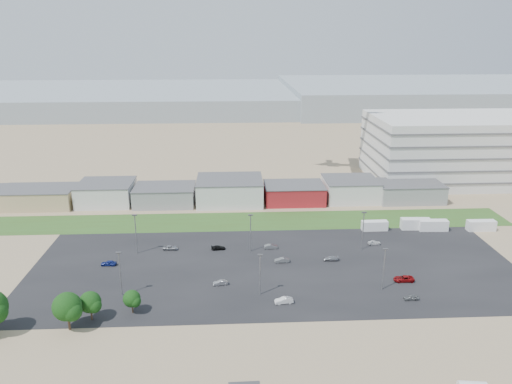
{
  "coord_description": "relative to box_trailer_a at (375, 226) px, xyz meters",
  "views": [
    {
      "loc": [
        -5.31,
        -91.84,
        55.27
      ],
      "look_at": [
        0.5,
        22.0,
        18.99
      ],
      "focal_mm": 35.0,
      "sensor_mm": 36.0,
      "label": 1
    }
  ],
  "objects": [
    {
      "name": "parked_car_4",
      "position": [
        -44.73,
        -31.4,
        -0.85
      ],
      "size": [
        3.57,
        1.66,
        1.13
      ],
      "primitive_type": "imported",
      "rotation": [
        0.0,
        0.0,
        -1.43
      ],
      "color": "#A5A5AA",
      "rests_on": "ground"
    },
    {
      "name": "parked_car_6",
      "position": [
        -45.64,
        -11.58,
        -0.87
      ],
      "size": [
        3.88,
        1.81,
        1.1
      ],
      "primitive_type": "imported",
      "rotation": [
        0.0,
        0.0,
        1.65
      ],
      "color": "black",
      "rests_on": "ground"
    },
    {
      "name": "box_trailer_a",
      "position": [
        0.0,
        0.0,
        0.0
      ],
      "size": [
        7.6,
        2.5,
        2.84
      ],
      "primitive_type": null,
      "rotation": [
        0.0,
        0.0,
        0.02
      ],
      "color": "silver",
      "rests_on": "ground"
    },
    {
      "name": "box_trailer_b",
      "position": [
        12.4,
        0.37,
        0.19
      ],
      "size": [
        8.7,
        3.1,
        3.22
      ],
      "primitive_type": null,
      "rotation": [
        0.0,
        0.0,
        -0.05
      ],
      "color": "silver",
      "rests_on": "ground"
    },
    {
      "name": "tree_mid",
      "position": [
        -73.88,
        -48.16,
        3.07
      ],
      "size": [
        5.98,
        5.98,
        8.98
      ],
      "primitive_type": null,
      "color": "black",
      "rests_on": "ground"
    },
    {
      "name": "parked_car_12",
      "position": [
        -16.87,
        -19.83,
        -0.86
      ],
      "size": [
        3.93,
        1.82,
        1.11
      ],
      "primitive_type": "imported",
      "rotation": [
        0.0,
        0.0,
        -1.64
      ],
      "color": "#A5A5AA",
      "rests_on": "ground"
    },
    {
      "name": "grass_strip",
      "position": [
        -36.5,
        9.18,
        -1.41
      ],
      "size": [
        160.0,
        16.0,
        0.02
      ],
      "primitive_type": "cube",
      "color": "#35521E",
      "rests_on": "ground"
    },
    {
      "name": "tree_right",
      "position": [
        -70.51,
        -44.71,
        2.08
      ],
      "size": [
        4.67,
        4.67,
        7.0
      ],
      "primitive_type": null,
      "color": "black",
      "rests_on": "ground"
    },
    {
      "name": "parked_car_5",
      "position": [
        -72.79,
        -19.82,
        -0.77
      ],
      "size": [
        3.88,
        1.75,
        1.29
      ],
      "primitive_type": "imported",
      "rotation": [
        0.0,
        0.0,
        -1.63
      ],
      "color": "navy",
      "rests_on": "ground"
    },
    {
      "name": "building_row",
      "position": [
        -53.5,
        28.18,
        2.58
      ],
      "size": [
        170.0,
        20.0,
        8.0
      ],
      "primitive_type": null,
      "color": "silver",
      "rests_on": "ground"
    },
    {
      "name": "hills_backdrop",
      "position": [
        3.5,
        272.18,
        3.08
      ],
      "size": [
        700.0,
        200.0,
        9.0
      ],
      "primitive_type": null,
      "color": "gray",
      "rests_on": "ground"
    },
    {
      "name": "lightpole_back_r",
      "position": [
        -7.16,
        -13.33,
        3.89
      ],
      "size": [
        1.25,
        0.52,
        10.61
      ],
      "primitive_type": null,
      "color": "slate",
      "rests_on": "ground"
    },
    {
      "name": "parking_lot",
      "position": [
        -31.5,
        -22.82,
        -1.41
      ],
      "size": [
        120.0,
        50.0,
        0.01
      ],
      "primitive_type": "cube",
      "color": "black",
      "rests_on": "ground"
    },
    {
      "name": "tree_near",
      "position": [
        -62.72,
        -42.49,
        1.47
      ],
      "size": [
        3.85,
        3.85,
        5.77
      ],
      "primitive_type": null,
      "color": "black",
      "rests_on": "ground"
    },
    {
      "name": "ground",
      "position": [
        -36.5,
        -42.82,
        -1.42
      ],
      "size": [
        700.0,
        700.0,
        0.0
      ],
      "primitive_type": "plane",
      "color": "#957A5F",
      "rests_on": "ground"
    },
    {
      "name": "parked_car_8",
      "position": [
        -2.92,
        -10.33,
        -0.84
      ],
      "size": [
        3.5,
        1.62,
        1.16
      ],
      "primitive_type": "imported",
      "rotation": [
        0.0,
        0.0,
        1.65
      ],
      "color": "silver",
      "rests_on": "ground"
    },
    {
      "name": "lightpole_front_r",
      "position": [
        -8.11,
        -35.3,
        3.59
      ],
      "size": [
        1.18,
        0.49,
        10.01
      ],
      "primitive_type": null,
      "color": "slate",
      "rests_on": "ground"
    },
    {
      "name": "lightpole_back_m",
      "position": [
        -37.03,
        -12.98,
        3.75
      ],
      "size": [
        1.22,
        0.51,
        10.33
      ],
      "primitive_type": null,
      "color": "slate",
      "rests_on": "ground"
    },
    {
      "name": "box_trailer_d",
      "position": [
        31.23,
        -1.76,
        0.11
      ],
      "size": [
        8.19,
        2.64,
        3.06
      ],
      "primitive_type": null,
      "rotation": [
        0.0,
        0.0,
        -0.01
      ],
      "color": "silver",
      "rests_on": "ground"
    },
    {
      "name": "parked_car_9",
      "position": [
        -58.48,
        -10.97,
        -0.86
      ],
      "size": [
        4.09,
        2.03,
        1.11
      ],
      "primitive_type": "imported",
      "rotation": [
        0.0,
        0.0,
        1.52
      ],
      "color": "#A5A5AA",
      "rests_on": "ground"
    },
    {
      "name": "parked_car_13",
      "position": [
        -30.98,
        -40.24,
        -0.76
      ],
      "size": [
        4.12,
        1.84,
        1.31
      ],
      "primitive_type": "imported",
      "rotation": [
        0.0,
        0.0,
        -1.45
      ],
      "color": "silver",
      "rests_on": "ground"
    },
    {
      "name": "parked_car_11",
      "position": [
        -31.46,
        -11.65,
        -0.81
      ],
      "size": [
        3.7,
        1.32,
        1.21
      ],
      "primitive_type": "imported",
      "rotation": [
        0.0,
        0.0,
        1.58
      ],
      "color": "#595B5E",
      "rests_on": "ground"
    },
    {
      "name": "parked_car_7",
      "position": [
        -29.39,
        -20.23,
        -0.8
      ],
      "size": [
        3.79,
        1.44,
        1.23
      ],
      "primitive_type": "imported",
      "rotation": [
        0.0,
        0.0,
        -1.53
      ],
      "color": "#595B5E",
      "rests_on": "ground"
    },
    {
      "name": "lightpole_front_m",
      "position": [
        -35.89,
        -36.19,
        3.43
      ],
      "size": [
        1.14,
        0.47,
        9.69
      ],
      "primitive_type": null,
      "color": "slate",
      "rests_on": "ground"
    },
    {
      "name": "parked_car_0",
      "position": [
        -1.96,
        -31.76,
        -0.76
      ],
      "size": [
        4.75,
        2.23,
        1.31
      ],
      "primitive_type": "imported",
      "rotation": [
        0.0,
        0.0,
        -1.58
      ],
      "color": "maroon",
      "rests_on": "ground"
    },
    {
      "name": "parked_car_2",
      "position": [
        -3.18,
        -40.25,
        -0.85
      ],
      "size": [
        3.33,
        1.36,
        1.13
      ],
      "primitive_type": "imported",
      "rotation": [
        0.0,
        0.0,
        -1.56
      ],
      "color": "#595B5E",
      "rests_on": "ground"
    },
    {
      "name": "lightpole_back_l",
      "position": [
        -66.94,
        -12.76,
        3.99
      ],
      "size": [
        1.27,
        0.53,
        10.81
      ],
      "primitive_type": null,
      "color": "slate",
      "rests_on": "ground"
    },
    {
      "name": "lightpole_front_l",
      "position": [
        -66.4,
        -35.05,
        3.79
      ],
      "size": [
        1.22,
        0.51,
        10.41
      ],
      "primitive_type": null,
      "color": "slate",
      "rests_on": "ground"
    },
    {
      "name": "parking_garage",
      "position": [
        53.5,
        52.18,
        11.08
      ],
      "size": [
        80.0,
        40.0,
        25.0
      ],
      "primitive_type": "cube",
      "color": "silver",
      "rests_on": "ground"
    },
    {
      "name": "parked_car_10",
      "position": [
        -73.27,
        -40.18,
        -0.84
      ],
      "size": [
        4.07,
        1.8,
        1.16
      ],
      "primitive_type": "imported",
      "rotation": [
        0.0,
        0.0,
        1.53
      ],
      "color": "#595B5E",
      "rests_on": "ground"
    },
    {
      "name": "box_trailer_c",
      "position": [
        17.18,
        -0.96,
        0.15
      ],
      "size": [
        8.47,
        2.97,
        3.14
      ],
      "primitive_type": null,
      "rotation": [
        0.0,
        0.0,
        -0.04
      ],
      "color": "silver",
      "rests_on": "ground"
    }
  ]
}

